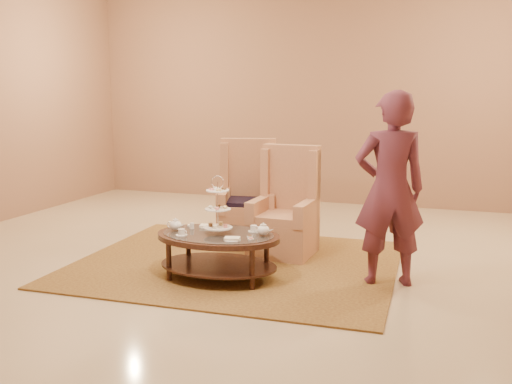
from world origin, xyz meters
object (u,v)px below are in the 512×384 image
(armchair_left, at_px, (248,207))
(armchair_right, at_px, (286,218))
(tea_table, at_px, (218,242))
(person, at_px, (390,189))

(armchair_left, relative_size, armchair_right, 1.02)
(tea_table, xyz_separation_m, person, (1.56, 0.39, 0.54))
(armchair_right, xyz_separation_m, person, (1.19, -0.69, 0.50))
(tea_table, distance_m, armchair_left, 1.47)
(armchair_right, distance_m, person, 1.46)
(armchair_right, bearing_deg, person, -27.41)
(armchair_right, bearing_deg, tea_table, -106.46)
(armchair_left, relative_size, person, 0.68)
(tea_table, relative_size, person, 0.67)
(armchair_left, xyz_separation_m, armchair_right, (0.59, -0.38, -0.01))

